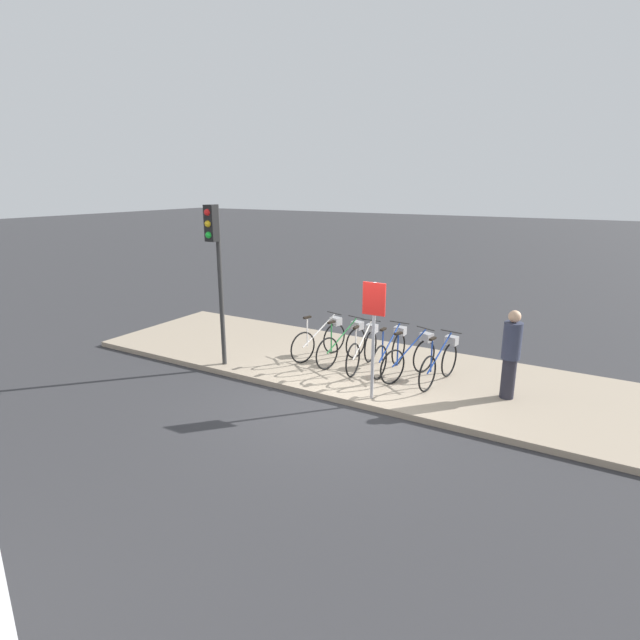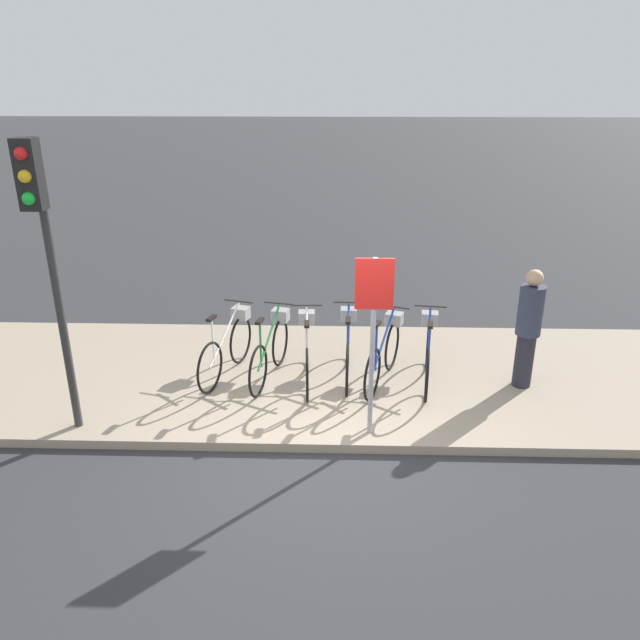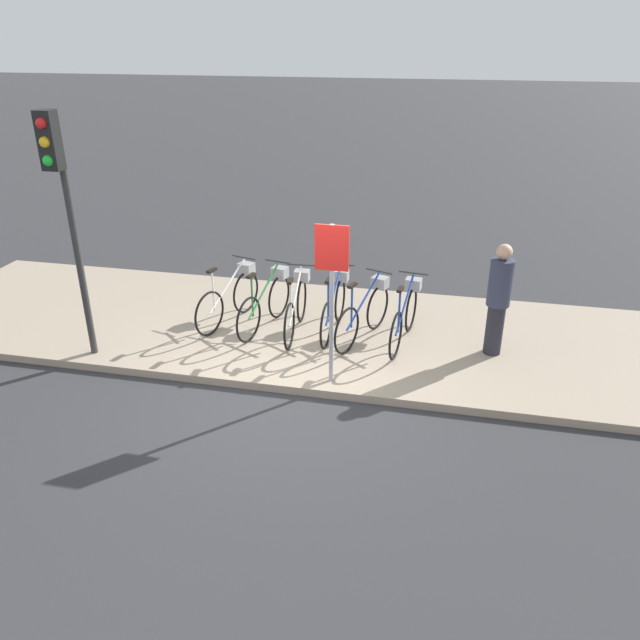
{
  "view_description": "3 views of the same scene",
  "coord_description": "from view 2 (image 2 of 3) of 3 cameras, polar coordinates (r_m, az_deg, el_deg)",
  "views": [
    {
      "loc": [
        4.11,
        -7.77,
        4.06
      ],
      "look_at": [
        -0.75,
        0.61,
        1.41
      ],
      "focal_mm": 28.0,
      "sensor_mm": 36.0,
      "label": 1
    },
    {
      "loc": [
        0.16,
        -6.37,
        4.28
      ],
      "look_at": [
        -0.08,
        1.19,
        1.26
      ],
      "focal_mm": 35.0,
      "sensor_mm": 36.0,
      "label": 2
    },
    {
      "loc": [
        2.02,
        -7.08,
        4.57
      ],
      "look_at": [
        0.25,
        1.02,
        0.69
      ],
      "focal_mm": 35.0,
      "sensor_mm": 36.0,
      "label": 3
    }
  ],
  "objects": [
    {
      "name": "ground_plane",
      "position": [
        7.68,
        0.31,
        -12.08
      ],
      "size": [
        120.0,
        120.0,
        0.0
      ],
      "primitive_type": "plane",
      "color": "#2D2D30"
    },
    {
      "name": "sidewalk",
      "position": [
        9.27,
        0.61,
        -5.3
      ],
      "size": [
        13.86,
        3.75,
        0.12
      ],
      "color": "gray",
      "rests_on": "ground_plane"
    },
    {
      "name": "parked_bicycle_0",
      "position": [
        9.17,
        -8.38,
        -2.24
      ],
      "size": [
        0.62,
        1.68,
        1.07
      ],
      "color": "black",
      "rests_on": "sidewalk"
    },
    {
      "name": "parked_bicycle_1",
      "position": [
        9.01,
        -4.46,
        -2.51
      ],
      "size": [
        0.53,
        1.71,
        1.07
      ],
      "color": "black",
      "rests_on": "sidewalk"
    },
    {
      "name": "parked_bicycle_2",
      "position": [
        8.9,
        -1.2,
        -2.77
      ],
      "size": [
        0.46,
        1.74,
        1.07
      ],
      "color": "black",
      "rests_on": "sidewalk"
    },
    {
      "name": "parked_bicycle_3",
      "position": [
        9.03,
        2.56,
        -2.43
      ],
      "size": [
        0.46,
        1.74,
        1.07
      ],
      "color": "black",
      "rests_on": "sidewalk"
    },
    {
      "name": "parked_bicycle_4",
      "position": [
        8.92,
        5.93,
        -2.84
      ],
      "size": [
        0.7,
        1.65,
        1.07
      ],
      "color": "black",
      "rests_on": "sidewalk"
    },
    {
      "name": "parked_bicycle_5",
      "position": [
        9.0,
        9.84,
        -2.82
      ],
      "size": [
        0.46,
        1.73,
        1.07
      ],
      "color": "black",
      "rests_on": "sidewalk"
    },
    {
      "name": "pedestrian",
      "position": [
        9.02,
        18.52,
        -0.55
      ],
      "size": [
        0.34,
        0.34,
        1.71
      ],
      "color": "#23232D",
      "rests_on": "sidewalk"
    },
    {
      "name": "traffic_light",
      "position": [
        7.55,
        -24.07,
        7.48
      ],
      "size": [
        0.24,
        0.4,
        3.53
      ],
      "color": "#2D2D2D",
      "rests_on": "sidewalk"
    },
    {
      "name": "sign_post",
      "position": [
        7.18,
        4.9,
        0.19
      ],
      "size": [
        0.44,
        0.07,
        2.24
      ],
      "color": "#99999E",
      "rests_on": "sidewalk"
    }
  ]
}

